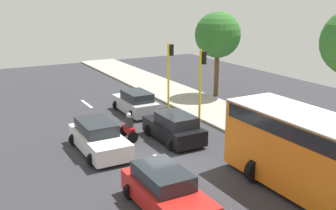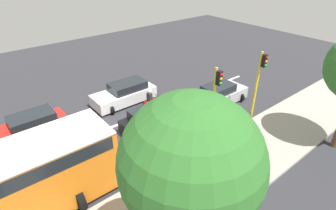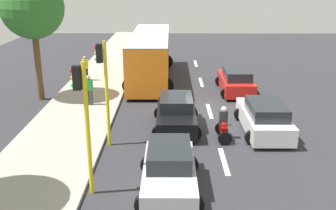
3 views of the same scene
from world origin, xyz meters
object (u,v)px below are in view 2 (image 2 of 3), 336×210
at_px(car_black, 153,120).
at_px(car_red, 29,128).
at_px(car_silver, 220,94).
at_px(pedestrian_by_tree, 160,185).
at_px(traffic_light_midblock, 259,77).
at_px(street_tree_north, 191,164).
at_px(car_white, 125,94).
at_px(motorcycle, 151,101).
at_px(traffic_light_corner, 215,96).

bearing_deg(car_black, car_red, -121.95).
height_order(car_silver, pedestrian_by_tree, pedestrian_by_tree).
distance_m(car_silver, traffic_light_midblock, 3.50).
bearing_deg(street_tree_north, car_white, 157.31).
distance_m(car_white, street_tree_north, 13.73).
xyz_separation_m(car_red, traffic_light_midblock, (6.81, 11.99, 2.22)).
relative_size(car_black, traffic_light_midblock, 0.89).
xyz_separation_m(car_black, car_silver, (0.31, 5.67, -0.00)).
xyz_separation_m(motorcycle, street_tree_north, (9.95, -5.87, 4.63)).
relative_size(car_black, car_red, 0.91).
bearing_deg(car_red, motorcycle, 76.89).
bearing_deg(traffic_light_midblock, traffic_light_corner, -90.00).
xyz_separation_m(car_red, car_white, (-0.27, 6.56, 0.00)).
relative_size(car_red, traffic_light_corner, 0.97).
bearing_deg(pedestrian_by_tree, car_black, 146.97).
xyz_separation_m(pedestrian_by_tree, traffic_light_midblock, (-1.72, 8.98, 1.87)).
xyz_separation_m(car_white, motorcycle, (2.00, 0.87, -0.07)).
bearing_deg(car_black, car_white, 173.44).
distance_m(car_silver, street_tree_north, 13.50).
bearing_deg(car_silver, car_black, -93.17).
relative_size(car_white, traffic_light_midblock, 1.01).
relative_size(pedestrian_by_tree, traffic_light_midblock, 0.38).
bearing_deg(traffic_light_corner, traffic_light_midblock, 90.00).
height_order(car_silver, motorcycle, motorcycle).
bearing_deg(traffic_light_midblock, car_red, -119.58).
relative_size(car_silver, traffic_light_midblock, 0.89).
relative_size(car_black, car_silver, 1.00).
bearing_deg(motorcycle, pedestrian_by_tree, -33.01).
distance_m(car_white, traffic_light_midblock, 9.19).
xyz_separation_m(car_red, street_tree_north, (11.69, 1.56, 4.56)).
bearing_deg(traffic_light_midblock, car_black, -117.01).
bearing_deg(car_red, car_white, 92.33).
relative_size(car_red, car_white, 0.96).
bearing_deg(traffic_light_corner, motorcycle, -173.01).
xyz_separation_m(traffic_light_corner, traffic_light_midblock, (0.00, 3.94, 0.00)).
bearing_deg(traffic_light_midblock, pedestrian_by_tree, -79.12).
bearing_deg(car_black, street_tree_north, -29.87).
height_order(car_silver, traffic_light_corner, traffic_light_corner).
relative_size(car_white, car_silver, 1.13).
xyz_separation_m(car_silver, motorcycle, (-2.38, -4.33, -0.07)).
distance_m(car_red, car_silver, 12.46).
distance_m(pedestrian_by_tree, street_tree_north, 5.46).
height_order(car_red, car_silver, same).
height_order(car_black, motorcycle, motorcycle).
distance_m(car_silver, traffic_light_corner, 5.09).
xyz_separation_m(car_red, car_silver, (4.11, 11.77, -0.00)).
height_order(motorcycle, street_tree_north, street_tree_north).
xyz_separation_m(car_red, pedestrian_by_tree, (8.53, 3.02, 0.35)).
bearing_deg(car_white, street_tree_north, -22.69).
bearing_deg(street_tree_north, pedestrian_by_tree, 155.26).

